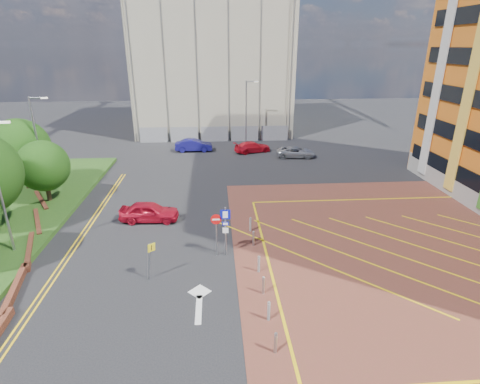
{
  "coord_description": "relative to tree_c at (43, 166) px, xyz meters",
  "views": [
    {
      "loc": [
        -0.01,
        -19.0,
        12.06
      ],
      "look_at": [
        1.58,
        4.03,
        2.94
      ],
      "focal_mm": 28.0,
      "sensor_mm": 36.0,
      "label": 1
    }
  ],
  "objects": [
    {
      "name": "forecourt",
      "position": [
        27.5,
        -10.0,
        -3.18
      ],
      "size": [
        26.0,
        26.0,
        0.02
      ],
      "primitive_type": "cube",
      "color": "brown",
      "rests_on": "ground"
    },
    {
      "name": "lamp_left_far",
      "position": [
        -0.92,
        2.0,
        1.47
      ],
      "size": [
        1.53,
        0.16,
        8.0
      ],
      "color": "#9EA0A8",
      "rests_on": "grass_bed"
    },
    {
      "name": "car_silver_back",
      "position": [
        22.71,
        11.86,
        -2.58
      ],
      "size": [
        4.55,
        2.44,
        1.22
      ],
      "primitive_type": "imported",
      "rotation": [
        0.0,
        0.0,
        1.47
      ],
      "color": "#A3A4AA",
      "rests_on": "ground"
    },
    {
      "name": "sign_cluster",
      "position": [
        13.8,
        -9.02,
        -1.24
      ],
      "size": [
        1.17,
        0.12,
        3.2
      ],
      "color": "#9EA0A8",
      "rests_on": "ground"
    },
    {
      "name": "bollard_row",
      "position": [
        15.8,
        -11.67,
        -2.72
      ],
      "size": [
        0.14,
        11.14,
        0.9
      ],
      "color": "#9EA0A8",
      "rests_on": "forecourt"
    },
    {
      "name": "car_blue_back",
      "position": [
        10.95,
        15.33,
        -2.46
      ],
      "size": [
        4.44,
        1.58,
        1.46
      ],
      "primitive_type": "imported",
      "rotation": [
        0.0,
        0.0,
        1.56
      ],
      "color": "navy",
      "rests_on": "ground"
    },
    {
      "name": "construction_fence",
      "position": [
        14.5,
        20.0,
        -2.19
      ],
      "size": [
        21.6,
        0.06,
        2.0
      ],
      "primitive_type": "cube",
      "color": "gray",
      "rests_on": "ground"
    },
    {
      "name": "tree_d",
      "position": [
        -3.0,
        3.0,
        0.68
      ],
      "size": [
        5.0,
        5.0,
        6.08
      ],
      "color": "#3D2B1C",
      "rests_on": "grass_bed"
    },
    {
      "name": "lamp_back",
      "position": [
        17.58,
        18.0,
        1.17
      ],
      "size": [
        1.53,
        0.16,
        8.0
      ],
      "color": "#9EA0A8",
      "rests_on": "ground"
    },
    {
      "name": "retaining_wall",
      "position": [
        1.7,
        -8.0,
        -2.99
      ],
      "size": [
        6.06,
        20.33,
        0.4
      ],
      "color": "brown",
      "rests_on": "ground"
    },
    {
      "name": "car_red_left",
      "position": [
        8.59,
        -3.8,
        -2.47
      ],
      "size": [
        4.31,
        1.91,
        1.44
      ],
      "primitive_type": "imported",
      "rotation": [
        0.0,
        0.0,
        1.52
      ],
      "color": "#AF0F23",
      "rests_on": "ground"
    },
    {
      "name": "warning_sign",
      "position": [
        9.85,
        -11.29,
        -1.76
      ],
      "size": [
        0.55,
        0.37,
        2.24
      ],
      "color": "#9EA0A8",
      "rests_on": "ground"
    },
    {
      "name": "ground",
      "position": [
        13.5,
        -10.0,
        -3.19
      ],
      "size": [
        140.0,
        140.0,
        0.0
      ],
      "primitive_type": "plane",
      "color": "black",
      "rests_on": "ground"
    },
    {
      "name": "tree_c",
      "position": [
        0.0,
        0.0,
        0.0
      ],
      "size": [
        4.0,
        4.0,
        4.9
      ],
      "color": "#3D2B1C",
      "rests_on": "grass_bed"
    },
    {
      "name": "construction_building",
      "position": [
        13.5,
        30.0,
        7.81
      ],
      "size": [
        21.2,
        19.2,
        22.0
      ],
      "primitive_type": "cube",
      "color": "#ADA58E",
      "rests_on": "ground"
    },
    {
      "name": "car_red_back",
      "position": [
        17.99,
        14.38,
        -2.56
      ],
      "size": [
        4.72,
        3.07,
        1.27
      ],
      "primitive_type": "imported",
      "rotation": [
        0.0,
        0.0,
        1.89
      ],
      "color": "red",
      "rests_on": "ground"
    }
  ]
}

